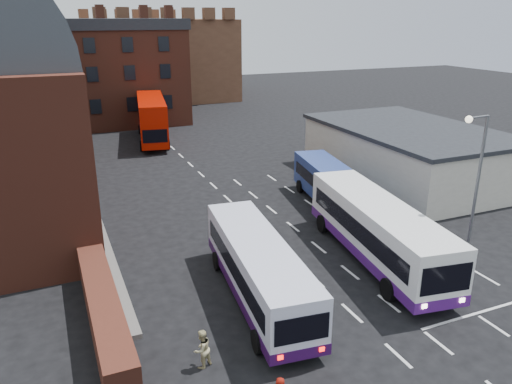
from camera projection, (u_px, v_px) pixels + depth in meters
name	position (u px, v px, depth m)	size (l,w,h in m)	color
ground	(342.00, 304.00, 22.80)	(180.00, 180.00, 0.00)	black
forecourt_wall	(105.00, 314.00, 20.44)	(1.20, 10.00, 1.80)	#602B1E
cream_building	(409.00, 153.00, 39.79)	(10.40, 16.40, 4.25)	beige
brick_terrace	(89.00, 79.00, 58.60)	(22.00, 10.00, 11.00)	brown
castle_keep	(153.00, 59.00, 80.22)	(22.00, 22.00, 12.00)	brown
bus_white_outbound	(258.00, 266.00, 22.69)	(3.54, 10.74, 2.88)	silver
bus_white_inbound	(378.00, 227.00, 26.30)	(4.37, 12.16, 3.24)	white
bus_blue	(333.00, 185.00, 33.73)	(3.95, 10.40, 2.77)	navy
bus_red_double	(152.00, 119.00, 51.55)	(4.46, 11.66, 4.55)	#B11000
street_lamp	(475.00, 175.00, 25.30)	(1.62, 0.39, 7.96)	slate
pedestrian_beige	(202.00, 349.00, 18.50)	(0.75, 0.59, 1.55)	#C3B783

